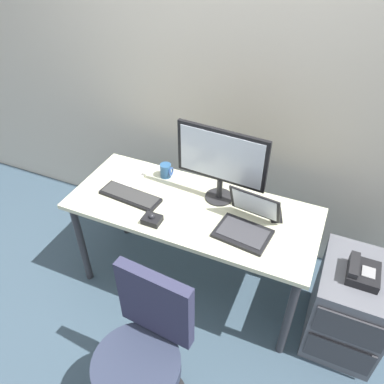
{
  "coord_description": "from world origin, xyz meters",
  "views": [
    {
      "loc": [
        0.72,
        -1.66,
        2.31
      ],
      "look_at": [
        0.0,
        0.0,
        0.87
      ],
      "focal_mm": 35.53,
      "sensor_mm": 36.0,
      "label": 1
    }
  ],
  "objects": [
    {
      "name": "trackball_mouse",
      "position": [
        -0.16,
        -0.22,
        0.77
      ],
      "size": [
        0.11,
        0.09,
        0.07
      ],
      "color": "black",
      "rests_on": "desk"
    },
    {
      "name": "file_cabinet",
      "position": [
        1.05,
        -0.01,
        0.31
      ],
      "size": [
        0.42,
        0.53,
        0.61
      ],
      "color": "slate",
      "rests_on": "ground"
    },
    {
      "name": "paper_notepad",
      "position": [
        -0.51,
        0.12,
        0.75
      ],
      "size": [
        0.16,
        0.21,
        0.01
      ],
      "primitive_type": "cube",
      "rotation": [
        0.0,
        0.0,
        -0.05
      ],
      "color": "white",
      "rests_on": "desk"
    },
    {
      "name": "ground_plane",
      "position": [
        0.0,
        0.0,
        0.0
      ],
      "size": [
        8.0,
        8.0,
        0.0
      ],
      "primitive_type": "plane",
      "color": "#3B4F5F"
    },
    {
      "name": "office_chair",
      "position": [
        0.11,
        -0.87,
        0.44
      ],
      "size": [
        0.52,
        0.52,
        0.96
      ],
      "color": "black",
      "rests_on": "ground"
    },
    {
      "name": "monitor_main",
      "position": [
        0.12,
        0.15,
        1.04
      ],
      "size": [
        0.58,
        0.18,
        0.5
      ],
      "color": "#262628",
      "rests_on": "desk"
    },
    {
      "name": "keyboard",
      "position": [
        -0.4,
        -0.08,
        0.76
      ],
      "size": [
        0.42,
        0.17,
        0.03
      ],
      "color": "black",
      "rests_on": "desk"
    },
    {
      "name": "desk_phone",
      "position": [
        1.04,
        -0.02,
        0.65
      ],
      "size": [
        0.17,
        0.2,
        0.09
      ],
      "color": "black",
      "rests_on": "file_cabinet"
    },
    {
      "name": "desk",
      "position": [
        0.0,
        0.0,
        0.66
      ],
      "size": [
        1.58,
        0.66,
        0.75
      ],
      "color": "beige",
      "rests_on": "ground"
    },
    {
      "name": "laptop",
      "position": [
        0.37,
        -0.06,
        0.8
      ],
      "size": [
        0.34,
        0.33,
        0.23
      ],
      "color": "black",
      "rests_on": "desk"
    },
    {
      "name": "coffee_mug",
      "position": [
        -0.29,
        0.23,
        0.8
      ],
      "size": [
        0.09,
        0.08,
        0.1
      ],
      "color": "#2B5686",
      "rests_on": "desk"
    },
    {
      "name": "back_wall",
      "position": [
        0.0,
        0.68,
        1.4
      ],
      "size": [
        6.0,
        0.1,
        2.8
      ],
      "primitive_type": "cube",
      "color": "beige",
      "rests_on": "ground"
    },
    {
      "name": "cell_phone",
      "position": [
        0.5,
        0.13,
        0.75
      ],
      "size": [
        0.11,
        0.16,
        0.01
      ],
      "primitive_type": "cube",
      "rotation": [
        0.0,
        0.0,
        0.3
      ],
      "color": "black",
      "rests_on": "desk"
    }
  ]
}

